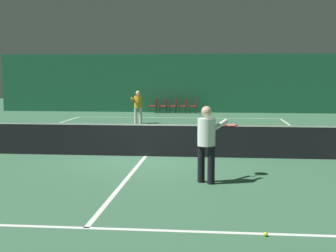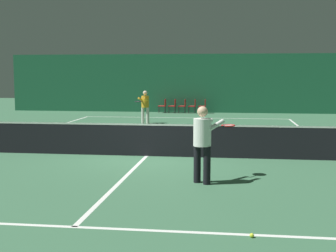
{
  "view_description": "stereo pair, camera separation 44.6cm",
  "coord_description": "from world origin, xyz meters",
  "px_view_note": "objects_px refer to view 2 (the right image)",
  "views": [
    {
      "loc": [
        1.97,
        -13.31,
        2.4
      ],
      "look_at": [
        0.72,
        -0.69,
        0.97
      ],
      "focal_mm": 50.0,
      "sensor_mm": 36.0,
      "label": 1
    },
    {
      "loc": [
        2.41,
        -13.26,
        2.4
      ],
      "look_at": [
        0.72,
        -0.69,
        0.97
      ],
      "focal_mm": 50.0,
      "sensor_mm": 36.0,
      "label": 2
    }
  ],
  "objects_px": {
    "courtside_chair_0": "(163,105)",
    "courtside_chair_2": "(183,105)",
    "courtside_chair_3": "(193,105)",
    "player_far": "(145,104)",
    "courtside_chair_1": "(173,105)",
    "player_near": "(203,139)",
    "courtside_chair_4": "(203,105)",
    "tennis_ball": "(252,235)",
    "tennis_net": "(146,139)"
  },
  "relations": [
    {
      "from": "player_near",
      "to": "tennis_ball",
      "type": "xyz_separation_m",
      "value": [
        0.91,
        -3.35,
        -0.96
      ]
    },
    {
      "from": "tennis_net",
      "to": "courtside_chair_4",
      "type": "distance_m",
      "value": 15.02
    },
    {
      "from": "courtside_chair_1",
      "to": "player_far",
      "type": "bearing_deg",
      "value": -5.58
    },
    {
      "from": "player_near",
      "to": "courtside_chair_2",
      "type": "relative_size",
      "value": 2.02
    },
    {
      "from": "player_far",
      "to": "courtside_chair_1",
      "type": "bearing_deg",
      "value": -176.08
    },
    {
      "from": "courtside_chair_0",
      "to": "courtside_chair_2",
      "type": "distance_m",
      "value": 1.22
    },
    {
      "from": "tennis_net",
      "to": "courtside_chair_4",
      "type": "height_order",
      "value": "tennis_net"
    },
    {
      "from": "courtside_chair_3",
      "to": "courtside_chair_0",
      "type": "bearing_deg",
      "value": -90.0
    },
    {
      "from": "courtside_chair_3",
      "to": "courtside_chair_4",
      "type": "height_order",
      "value": "same"
    },
    {
      "from": "player_near",
      "to": "courtside_chair_3",
      "type": "bearing_deg",
      "value": 38.67
    },
    {
      "from": "player_far",
      "to": "tennis_ball",
      "type": "bearing_deg",
      "value": 25.6
    },
    {
      "from": "courtside_chair_0",
      "to": "tennis_ball",
      "type": "distance_m",
      "value": 21.96
    },
    {
      "from": "courtside_chair_0",
      "to": "tennis_ball",
      "type": "bearing_deg",
      "value": 11.61
    },
    {
      "from": "player_near",
      "to": "player_far",
      "type": "bearing_deg",
      "value": 49.75
    },
    {
      "from": "player_far",
      "to": "courtside_chair_1",
      "type": "relative_size",
      "value": 1.88
    },
    {
      "from": "courtside_chair_3",
      "to": "courtside_chair_4",
      "type": "distance_m",
      "value": 0.61
    },
    {
      "from": "courtside_chair_3",
      "to": "tennis_ball",
      "type": "distance_m",
      "value": 21.67
    },
    {
      "from": "courtside_chair_0",
      "to": "courtside_chair_2",
      "type": "height_order",
      "value": "same"
    },
    {
      "from": "player_far",
      "to": "tennis_ball",
      "type": "height_order",
      "value": "player_far"
    },
    {
      "from": "courtside_chair_3",
      "to": "tennis_ball",
      "type": "bearing_deg",
      "value": 6.86
    },
    {
      "from": "courtside_chair_1",
      "to": "tennis_ball",
      "type": "height_order",
      "value": "courtside_chair_1"
    },
    {
      "from": "tennis_net",
      "to": "courtside_chair_1",
      "type": "height_order",
      "value": "tennis_net"
    },
    {
      "from": "courtside_chair_1",
      "to": "courtside_chair_3",
      "type": "xyz_separation_m",
      "value": [
        1.22,
        0.0,
        0.0
      ]
    },
    {
      "from": "player_near",
      "to": "courtside_chair_2",
      "type": "distance_m",
      "value": 18.3
    },
    {
      "from": "player_far",
      "to": "tennis_ball",
      "type": "xyz_separation_m",
      "value": [
        4.42,
        -15.3,
        -0.89
      ]
    },
    {
      "from": "player_near",
      "to": "courtside_chair_4",
      "type": "distance_m",
      "value": 18.19
    },
    {
      "from": "courtside_chair_1",
      "to": "tennis_ball",
      "type": "bearing_deg",
      "value": 10.04
    },
    {
      "from": "tennis_net",
      "to": "courtside_chair_2",
      "type": "distance_m",
      "value": 15.01
    },
    {
      "from": "player_far",
      "to": "courtside_chair_1",
      "type": "xyz_separation_m",
      "value": [
        0.61,
        6.21,
        -0.43
      ]
    },
    {
      "from": "player_near",
      "to": "courtside_chair_1",
      "type": "distance_m",
      "value": 18.39
    },
    {
      "from": "player_far",
      "to": "courtside_chair_2",
      "type": "bearing_deg",
      "value": 178.4
    },
    {
      "from": "courtside_chair_2",
      "to": "courtside_chair_3",
      "type": "distance_m",
      "value": 0.61
    },
    {
      "from": "player_near",
      "to": "courtside_chair_3",
      "type": "relative_size",
      "value": 2.02
    },
    {
      "from": "player_near",
      "to": "tennis_ball",
      "type": "relative_size",
      "value": 25.71
    },
    {
      "from": "courtside_chair_2",
      "to": "courtside_chair_4",
      "type": "height_order",
      "value": "same"
    },
    {
      "from": "tennis_net",
      "to": "courtside_chair_3",
      "type": "relative_size",
      "value": 14.29
    },
    {
      "from": "player_near",
      "to": "courtside_chair_1",
      "type": "height_order",
      "value": "player_near"
    },
    {
      "from": "courtside_chair_4",
      "to": "courtside_chair_2",
      "type": "bearing_deg",
      "value": -90.0
    },
    {
      "from": "player_near",
      "to": "courtside_chair_3",
      "type": "height_order",
      "value": "player_near"
    },
    {
      "from": "courtside_chair_0",
      "to": "courtside_chair_2",
      "type": "xyz_separation_m",
      "value": [
        1.22,
        0.0,
        0.0
      ]
    },
    {
      "from": "courtside_chair_3",
      "to": "courtside_chair_4",
      "type": "xyz_separation_m",
      "value": [
        0.61,
        0.0,
        0.0
      ]
    },
    {
      "from": "tennis_net",
      "to": "courtside_chair_4",
      "type": "relative_size",
      "value": 14.29
    },
    {
      "from": "courtside_chair_0",
      "to": "tennis_ball",
      "type": "height_order",
      "value": "courtside_chair_0"
    },
    {
      "from": "courtside_chair_1",
      "to": "courtside_chair_0",
      "type": "bearing_deg",
      "value": -90.0
    },
    {
      "from": "courtside_chair_2",
      "to": "courtside_chair_4",
      "type": "xyz_separation_m",
      "value": [
        1.22,
        0.0,
        0.0
      ]
    },
    {
      "from": "player_near",
      "to": "player_far",
      "type": "relative_size",
      "value": 1.08
    },
    {
      "from": "player_near",
      "to": "courtside_chair_4",
      "type": "xyz_separation_m",
      "value": [
        -1.06,
        18.15,
        -0.5
      ]
    },
    {
      "from": "tennis_ball",
      "to": "player_far",
      "type": "bearing_deg",
      "value": 106.1
    },
    {
      "from": "courtside_chair_2",
      "to": "tennis_ball",
      "type": "height_order",
      "value": "courtside_chair_2"
    },
    {
      "from": "courtside_chair_1",
      "to": "tennis_ball",
      "type": "relative_size",
      "value": 12.73
    }
  ]
}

